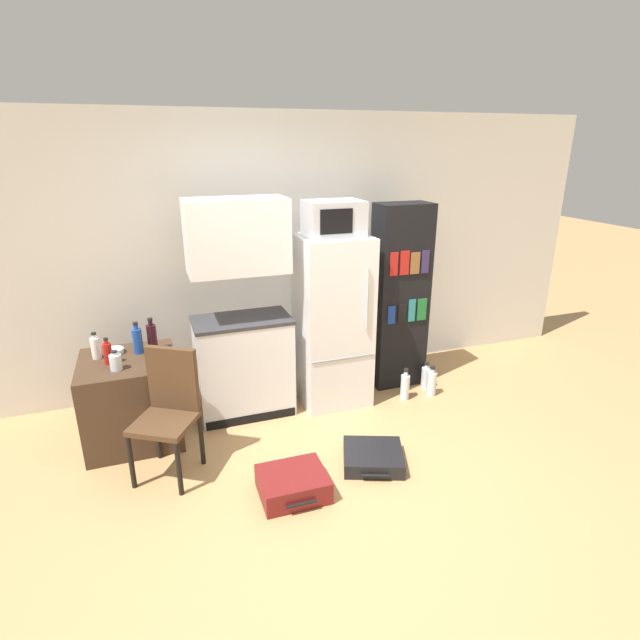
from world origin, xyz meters
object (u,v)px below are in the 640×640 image
(suitcase_small_flat, at_px, (373,457))
(chair, at_px, (169,403))
(microwave, at_px, (334,218))
(bottle_amber_beer, at_px, (167,358))
(bottle_milk_white, at_px, (96,347))
(bottle_clear_short, at_px, (116,362))
(water_bottle_middle, at_px, (426,377))
(bottle_ketchup_red, at_px, (108,353))
(side_table, at_px, (132,399))
(bookshelf, at_px, (400,297))
(bottle_blue_soda, at_px, (137,340))
(kitchen_hutch, at_px, (242,321))
(bottle_wine_dark, at_px, (152,337))
(suitcase_large_flat, at_px, (293,484))
(bowl, at_px, (115,351))
(refrigerator, at_px, (333,322))
(water_bottle_back, at_px, (405,386))
(water_bottle_front, at_px, (431,383))

(suitcase_small_flat, bearing_deg, chair, -176.48)
(microwave, height_order, bottle_amber_beer, microwave)
(bottle_milk_white, relative_size, chair, 0.23)
(bottle_milk_white, relative_size, bottle_amber_beer, 1.24)
(bottle_clear_short, bearing_deg, water_bottle_middle, 2.69)
(bottle_amber_beer, bearing_deg, suitcase_small_flat, -28.17)
(bottle_milk_white, height_order, bottle_ketchup_red, bottle_milk_white)
(side_table, relative_size, bottle_clear_short, 4.73)
(bookshelf, relative_size, bottle_blue_soda, 6.79)
(kitchen_hutch, xyz_separation_m, bottle_wine_dark, (-0.74, 0.01, -0.05))
(side_table, xyz_separation_m, suitcase_large_flat, (1.03, -1.13, -0.27))
(bowl, bearing_deg, suitcase_small_flat, -32.97)
(refrigerator, bearing_deg, water_bottle_middle, -7.16)
(side_table, relative_size, suitcase_small_flat, 1.30)
(kitchen_hutch, distance_m, suitcase_large_flat, 1.48)
(suitcase_large_flat, height_order, water_bottle_back, water_bottle_back)
(side_table, distance_m, chair, 0.64)
(refrigerator, xyz_separation_m, suitcase_large_flat, (-0.75, -1.21, -0.70))
(side_table, bearing_deg, refrigerator, 2.58)
(bottle_wine_dark, bearing_deg, suitcase_small_flat, -37.24)
(bottle_clear_short, height_order, water_bottle_front, bottle_clear_short)
(side_table, relative_size, refrigerator, 0.47)
(refrigerator, relative_size, bottle_amber_beer, 8.93)
(microwave, xyz_separation_m, chair, (-1.50, -0.62, -1.17))
(bottle_clear_short, xyz_separation_m, suitcase_small_flat, (1.77, -0.82, -0.71))
(bottle_milk_white, distance_m, suitcase_large_flat, 1.89)
(bottle_ketchup_red, bearing_deg, bottle_wine_dark, 27.37)
(bowl, relative_size, suitcase_large_flat, 0.31)
(kitchen_hutch, height_order, bottle_amber_beer, kitchen_hutch)
(bowl, height_order, suitcase_small_flat, bowl)
(chair, relative_size, suitcase_large_flat, 2.03)
(water_bottle_front, bearing_deg, bottle_wine_dark, 172.67)
(kitchen_hutch, relative_size, bottle_milk_white, 8.74)
(bottle_milk_white, xyz_separation_m, suitcase_large_flat, (1.24, -1.24, -0.71))
(refrigerator, relative_size, water_bottle_back, 4.95)
(bottle_blue_soda, relative_size, bowl, 1.84)
(water_bottle_front, bearing_deg, side_table, 176.15)
(side_table, height_order, bottle_blue_soda, bottle_blue_soda)
(bottle_wine_dark, distance_m, bottle_ketchup_red, 0.38)
(bookshelf, relative_size, bottle_ketchup_red, 8.42)
(refrigerator, bearing_deg, suitcase_small_flat, -93.94)
(microwave, bearing_deg, bottle_amber_beer, -167.55)
(suitcase_small_flat, bearing_deg, bookshelf, 77.02)
(bottle_ketchup_red, height_order, bottle_blue_soda, bottle_blue_soda)
(bottle_wine_dark, distance_m, bottle_blue_soda, 0.12)
(bottle_milk_white, distance_m, bowl, 0.16)
(kitchen_hutch, height_order, suitcase_small_flat, kitchen_hutch)
(suitcase_large_flat, bearing_deg, water_bottle_middle, 33.30)
(bowl, distance_m, water_bottle_middle, 2.89)
(water_bottle_front, bearing_deg, bottle_amber_beer, -178.47)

